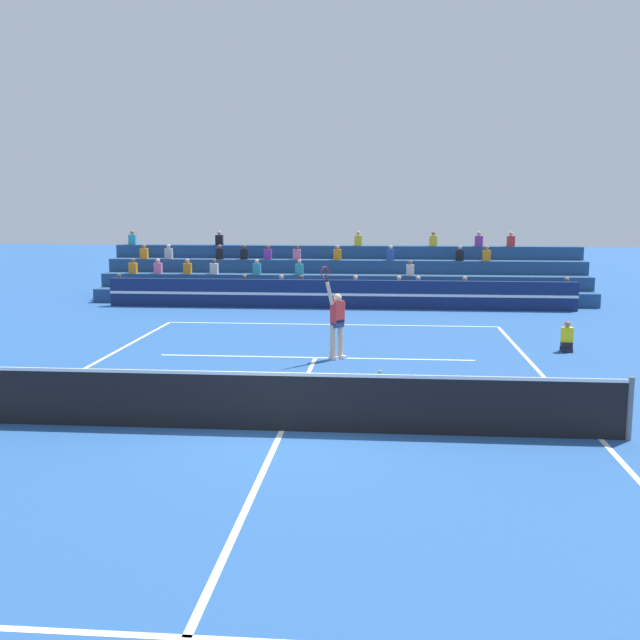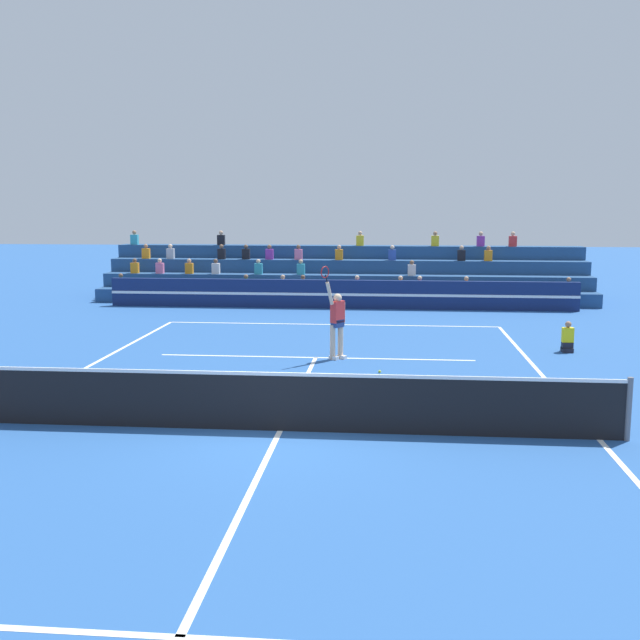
# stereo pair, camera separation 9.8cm
# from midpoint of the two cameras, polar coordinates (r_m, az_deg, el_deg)

# --- Properties ---
(ground_plane) EXTENTS (120.00, 120.00, 0.00)m
(ground_plane) POSITION_cam_midpoint_polar(r_m,az_deg,el_deg) (13.41, -3.14, -8.43)
(ground_plane) COLOR #285699
(court_lines) EXTENTS (11.10, 23.90, 0.01)m
(court_lines) POSITION_cam_midpoint_polar(r_m,az_deg,el_deg) (13.41, -3.14, -8.42)
(court_lines) COLOR white
(court_lines) RESTS_ON ground
(tennis_net) EXTENTS (12.00, 0.10, 1.10)m
(tennis_net) POSITION_cam_midpoint_polar(r_m,az_deg,el_deg) (13.26, -3.16, -6.19)
(tennis_net) COLOR slate
(tennis_net) RESTS_ON ground
(sponsor_banner_wall) EXTENTS (18.00, 0.26, 1.10)m
(sponsor_banner_wall) POSITION_cam_midpoint_polar(r_m,az_deg,el_deg) (28.80, 1.31, 1.98)
(sponsor_banner_wall) COLOR navy
(sponsor_banner_wall) RESTS_ON ground
(bleacher_stand) EXTENTS (20.15, 3.80, 2.83)m
(bleacher_stand) POSITION_cam_midpoint_polar(r_m,az_deg,el_deg) (31.92, 1.65, 3.16)
(bleacher_stand) COLOR navy
(bleacher_stand) RESTS_ON ground
(ball_kid_courtside) EXTENTS (0.30, 0.36, 0.84)m
(ball_kid_courtside) POSITION_cam_midpoint_polar(r_m,az_deg,el_deg) (21.39, 18.16, -1.44)
(ball_kid_courtside) COLOR black
(ball_kid_courtside) RESTS_ON ground
(tennis_player) EXTENTS (0.66, 0.81, 2.49)m
(tennis_player) POSITION_cam_midpoint_polar(r_m,az_deg,el_deg) (19.25, 1.14, -0.11)
(tennis_player) COLOR beige
(tennis_player) RESTS_ON ground
(tennis_ball) EXTENTS (0.07, 0.07, 0.07)m
(tennis_ball) POSITION_cam_midpoint_polar(r_m,az_deg,el_deg) (17.89, 4.43, -3.93)
(tennis_ball) COLOR #C6DB33
(tennis_ball) RESTS_ON ground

